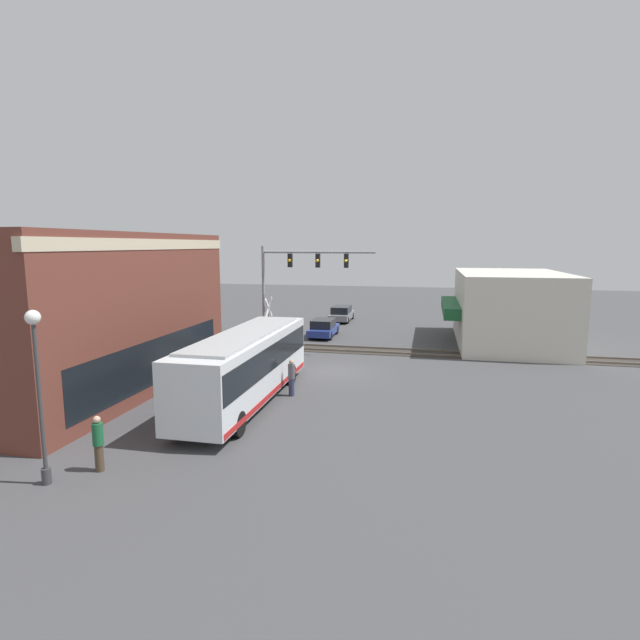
{
  "coord_description": "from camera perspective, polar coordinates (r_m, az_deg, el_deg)",
  "views": [
    {
      "loc": [
        -27.74,
        -5.28,
        7.26
      ],
      "look_at": [
        2.91,
        1.42,
        2.52
      ],
      "focal_mm": 28.0,
      "sensor_mm": 36.0,
      "label": 1
    }
  ],
  "objects": [
    {
      "name": "streetlamp",
      "position": [
        17.13,
        -29.5,
        -6.26
      ],
      "size": [
        0.44,
        0.44,
        5.39
      ],
      "color": "#38383A",
      "rests_on": "ground"
    },
    {
      "name": "pedestrian_by_lamp",
      "position": [
        18.0,
        -24.01,
        -12.7
      ],
      "size": [
        0.34,
        0.34,
        1.85
      ],
      "color": "#473828",
      "rests_on": "ground"
    },
    {
      "name": "brick_building",
      "position": [
        27.7,
        -26.18,
        0.78
      ],
      "size": [
        15.59,
        8.92,
        7.84
      ],
      "color": "brown",
      "rests_on": "ground"
    },
    {
      "name": "rail_track_near",
      "position": [
        34.9,
        3.37,
        -3.38
      ],
      "size": [
        2.6,
        60.0,
        0.15
      ],
      "color": "#332D28",
      "rests_on": "ground"
    },
    {
      "name": "parked_car_blue",
      "position": [
        39.68,
        0.41,
        -0.98
      ],
      "size": [
        4.38,
        1.82,
        1.42
      ],
      "color": "navy",
      "rests_on": "ground"
    },
    {
      "name": "crossing_signal",
      "position": [
        33.52,
        -5.87,
        0.03
      ],
      "size": [
        1.41,
        1.18,
        3.81
      ],
      "color": "gray",
      "rests_on": "ground"
    },
    {
      "name": "shop_building",
      "position": [
        39.3,
        20.7,
        1.28
      ],
      "size": [
        12.59,
        8.42,
        5.28
      ],
      "color": "beige",
      "rests_on": "ground"
    },
    {
      "name": "parked_car_grey",
      "position": [
        47.86,
        2.49,
        0.69
      ],
      "size": [
        4.79,
        1.82,
        1.46
      ],
      "color": "slate",
      "rests_on": "ground"
    },
    {
      "name": "ground_plane",
      "position": [
        29.15,
        1.51,
        -5.84
      ],
      "size": [
        120.0,
        120.0,
        0.0
      ],
      "primitive_type": "plane",
      "color": "#424244"
    },
    {
      "name": "pedestrian_near_bus",
      "position": [
        24.29,
        -3.28,
        -6.55
      ],
      "size": [
        0.34,
        0.34,
        1.8
      ],
      "color": "#2D3351",
      "rests_on": "ground"
    },
    {
      "name": "city_bus",
      "position": [
        23.2,
        -8.45,
        -5.03
      ],
      "size": [
        11.5,
        2.59,
        3.33
      ],
      "color": "silver",
      "rests_on": "ground"
    },
    {
      "name": "traffic_signal_gantry",
      "position": [
        33.24,
        -2.78,
        5.25
      ],
      "size": [
        0.42,
        7.64,
        7.19
      ],
      "color": "gray",
      "rests_on": "ground"
    }
  ]
}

